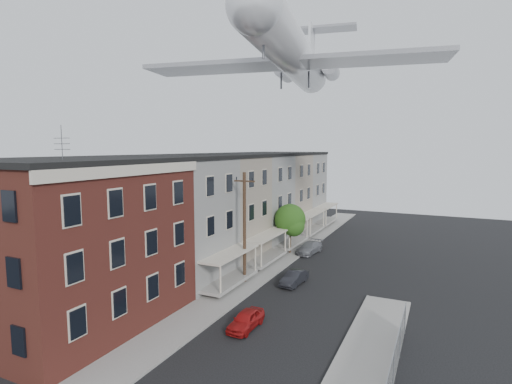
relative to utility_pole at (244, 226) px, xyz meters
The scene contains 14 objects.
sidewalk_left 7.57m from the utility_pole, 89.05° to the left, with size 3.00×62.00×0.12m, color gray.
curb_left 7.72m from the utility_pole, 75.52° to the left, with size 0.15×62.00×0.14m, color gray.
corner_building 12.73m from the utility_pole, 120.17° to the right, with size 10.31×12.30×12.15m.
row_house_a 6.55m from the utility_pole, 166.73° to the right, with size 11.98×7.00×10.30m.
row_house_b 8.42m from the utility_pole, 139.15° to the left, with size 11.98×7.00×10.30m.
row_house_c 14.03m from the utility_pole, 116.97° to the left, with size 11.98×7.00×10.30m.
row_house_d 20.52m from the utility_pole, 108.07° to the left, with size 11.98×7.00×10.30m.
row_house_e 27.26m from the utility_pole, 103.50° to the left, with size 11.98×7.00×10.30m.
utility_pole is the anchor object (origin of this frame).
street_tree 10.00m from the utility_pole, 88.11° to the left, with size 3.22×3.20×5.20m.
car_near 9.26m from the utility_pole, 62.71° to the right, with size 1.30×3.22×1.10m, color #A71515.
car_mid 5.76m from the utility_pole, 18.85° to the left, with size 1.17×3.35×1.10m, color black.
car_far 11.85m from the utility_pole, 79.64° to the left, with size 1.64×4.05×1.17m, color slate.
airplane 14.73m from the utility_pole, 59.52° to the left, with size 23.91×27.31×7.85m.
Camera 1 is at (8.60, -10.08, 10.95)m, focal length 28.00 mm.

